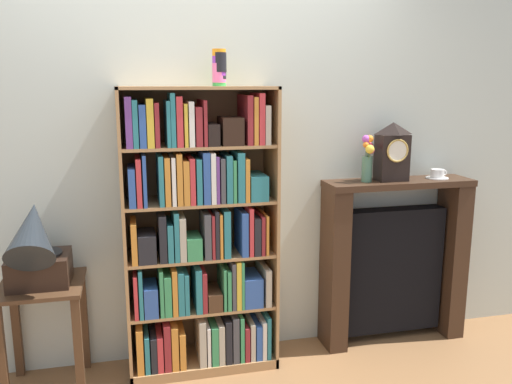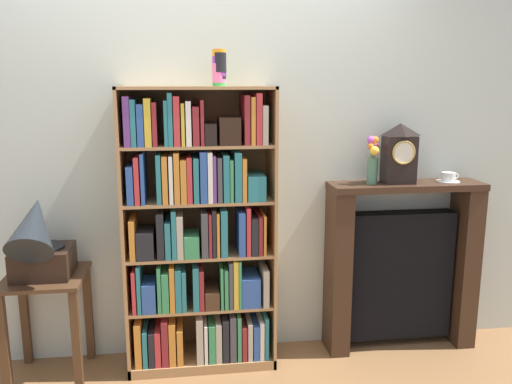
{
  "view_description": "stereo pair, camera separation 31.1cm",
  "coord_description": "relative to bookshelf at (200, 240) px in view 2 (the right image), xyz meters",
  "views": [
    {
      "loc": [
        -0.38,
        -2.88,
        1.7
      ],
      "look_at": [
        0.34,
        0.09,
        1.07
      ],
      "focal_mm": 36.94,
      "sensor_mm": 36.0,
      "label": 1
    },
    {
      "loc": [
        -0.08,
        -2.94,
        1.7
      ],
      "look_at": [
        0.34,
        0.09,
        1.07
      ],
      "focal_mm": 36.94,
      "sensor_mm": 36.0,
      "label": 2
    }
  ],
  "objects": [
    {
      "name": "gramophone",
      "position": [
        -0.88,
        -0.11,
        0.07
      ],
      "size": [
        0.31,
        0.48,
        0.54
      ],
      "color": "black",
      "rests_on": "side_table_left"
    },
    {
      "name": "flower_vase",
      "position": [
        1.06,
        0.04,
        0.46
      ],
      "size": [
        0.1,
        0.13,
        0.29
      ],
      "color": "#4C7A60",
      "rests_on": "fireplace_mantel"
    },
    {
      "name": "side_table_left",
      "position": [
        -0.88,
        -0.04,
        -0.34
      ],
      "size": [
        0.44,
        0.45,
        0.63
      ],
      "color": "#472D1C",
      "rests_on": "ground"
    },
    {
      "name": "fireplace_mantel",
      "position": [
        1.29,
        0.07,
        -0.25
      ],
      "size": [
        0.97,
        0.26,
        1.09
      ],
      "color": "#382316",
      "rests_on": "ground"
    },
    {
      "name": "wall_back",
      "position": [
        0.21,
        0.22,
        0.51
      ],
      "size": [
        4.74,
        0.08,
        2.6
      ],
      "primitive_type": "cube",
      "color": "beige",
      "rests_on": "ground"
    },
    {
      "name": "bookshelf",
      "position": [
        0.0,
        0.0,
        0.0
      ],
      "size": [
        0.88,
        0.34,
        1.68
      ],
      "color": "#A87A4C",
      "rests_on": "ground"
    },
    {
      "name": "mantel_clock",
      "position": [
        1.23,
        0.05,
        0.49
      ],
      "size": [
        0.19,
        0.14,
        0.37
      ],
      "color": "black",
      "rests_on": "fireplace_mantel"
    },
    {
      "name": "cup_stack",
      "position": [
        0.13,
        0.03,
        1.0
      ],
      "size": [
        0.08,
        0.08,
        0.2
      ],
      "color": "green",
      "rests_on": "bookshelf"
    },
    {
      "name": "ground_plane",
      "position": [
        0.0,
        -0.07,
        -0.8
      ],
      "size": [
        7.74,
        6.4,
        0.02
      ],
      "primitive_type": "cube",
      "color": "brown"
    },
    {
      "name": "teacup_with_saucer",
      "position": [
        1.57,
        0.05,
        0.33
      ],
      "size": [
        0.14,
        0.14,
        0.06
      ],
      "color": "white",
      "rests_on": "fireplace_mantel"
    }
  ]
}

